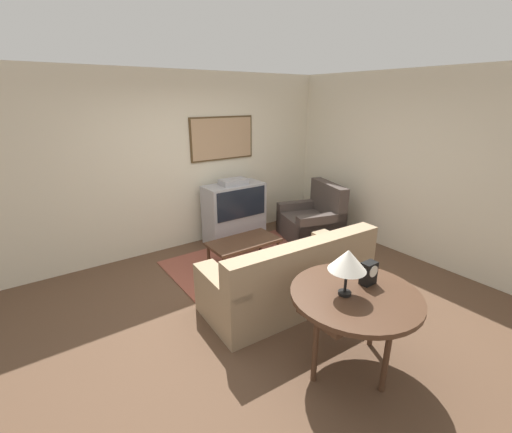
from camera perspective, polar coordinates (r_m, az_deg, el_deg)
The scene contains 11 objects.
ground_plane at distance 4.24m, azimuth 0.95°, elevation -13.87°, with size 12.00×12.00×0.00m, color brown.
wall_back at distance 5.50m, azimuth -12.28°, elevation 8.78°, with size 12.00×0.10×2.70m.
wall_right at distance 5.61m, azimuth 23.45°, elevation 7.80°, with size 0.06×12.00×2.70m.
area_rug at distance 5.06m, azimuth -0.32°, elevation -7.87°, with size 2.30×1.74×0.01m.
tv at distance 5.71m, azimuth -3.64°, elevation 0.72°, with size 0.99×0.47×1.07m.
couch at distance 4.06m, azimuth 5.69°, elevation -10.47°, with size 2.01×0.96×0.88m.
armchair at distance 5.94m, azimuth 9.39°, elevation -0.82°, with size 1.07×1.13×0.95m.
coffee_table at distance 4.88m, azimuth -2.07°, elevation -4.49°, with size 1.00×0.53×0.39m.
console_table at distance 3.11m, azimuth 16.22°, elevation -13.19°, with size 1.10×1.10×0.76m.
table_lamp at distance 2.88m, azimuth 15.04°, elevation -7.13°, with size 0.31×0.31×0.41m.
mantel_clock at distance 3.19m, azimuth 18.27°, elevation -8.95°, with size 0.14×0.10×0.21m.
Camera 1 is at (-2.11, -2.85, 2.32)m, focal length 24.00 mm.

